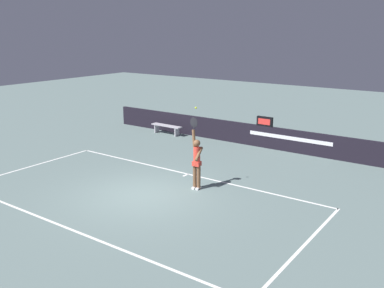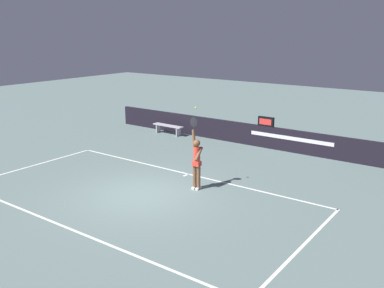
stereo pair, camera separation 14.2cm
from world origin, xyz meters
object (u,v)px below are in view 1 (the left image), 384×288
object	(u,v)px
tennis_player	(197,160)
tennis_ball	(196,108)
courtside_bench_near	(167,127)
speed_display	(265,121)

from	to	relation	value
tennis_player	tennis_ball	distance (m)	1.76
tennis_player	courtside_bench_near	bearing A→B (deg)	136.00
tennis_ball	tennis_player	bearing A→B (deg)	-16.52
speed_display	tennis_player	world-z (taller)	tennis_player
speed_display	tennis_ball	size ratio (longest dim) A/B	10.81
tennis_ball	courtside_bench_near	size ratio (longest dim) A/B	0.04
tennis_ball	courtside_bench_near	distance (m)	8.33
tennis_ball	courtside_bench_near	bearing A→B (deg)	135.85
speed_display	tennis_player	xyz separation A→B (m)	(0.53, -6.19, -0.19)
speed_display	courtside_bench_near	world-z (taller)	speed_display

